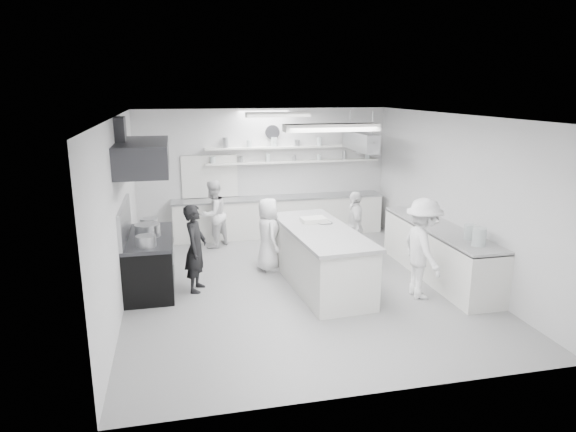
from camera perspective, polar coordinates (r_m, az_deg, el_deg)
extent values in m
cube|color=#979797|center=(9.28, 1.18, -7.72)|extent=(6.00, 7.00, 0.02)
cube|color=white|center=(8.62, 1.29, 11.26)|extent=(6.00, 7.00, 0.02)
cube|color=silver|center=(12.19, -2.71, 4.96)|extent=(6.00, 0.04, 3.00)
cube|color=silver|center=(5.63, 9.83, -6.30)|extent=(6.00, 0.04, 3.00)
cube|color=silver|center=(8.63, -18.49, 0.39)|extent=(0.04, 7.00, 3.00)
cube|color=silver|center=(9.96, 18.25, 2.18)|extent=(0.04, 7.00, 3.00)
cube|color=black|center=(9.27, -15.29, -5.22)|extent=(0.80, 1.80, 0.90)
cube|color=#303134|center=(8.84, -16.09, 6.49)|extent=(0.85, 2.00, 0.50)
cube|color=white|center=(12.17, -1.02, -0.05)|extent=(5.00, 0.60, 0.92)
cube|color=white|center=(12.17, 0.65, 6.14)|extent=(4.20, 0.26, 0.04)
cube|color=white|center=(12.12, 0.65, 7.78)|extent=(4.20, 0.26, 0.04)
cube|color=black|center=(12.03, -8.82, 4.44)|extent=(1.30, 0.04, 1.00)
cylinder|color=silver|center=(12.07, -1.78, 9.42)|extent=(0.32, 0.05, 0.32)
cube|color=white|center=(9.88, 16.62, -3.98)|extent=(0.74, 3.30, 0.94)
cube|color=#A5A6A9|center=(11.56, 8.13, 8.33)|extent=(0.30, 1.60, 0.40)
cube|color=white|center=(6.89, 4.93, 9.90)|extent=(1.30, 0.25, 0.10)
cube|color=white|center=(10.38, -1.14, 11.36)|extent=(1.30, 0.25, 0.10)
cube|color=white|center=(9.07, 3.64, -4.81)|extent=(1.22, 2.80, 1.01)
cylinder|color=#A5A6A9|center=(9.10, -15.53, -1.68)|extent=(0.43, 0.43, 0.26)
imported|color=black|center=(8.90, -10.37, -3.59)|extent=(0.51, 0.64, 1.54)
imported|color=white|center=(11.30, -8.43, 0.21)|extent=(0.92, 0.91, 1.50)
imported|color=white|center=(9.76, -2.27, -2.11)|extent=(0.52, 0.74, 1.43)
imported|color=white|center=(10.35, 7.51, -1.19)|extent=(0.52, 0.91, 1.46)
imported|color=white|center=(8.75, 14.93, -3.56)|extent=(0.68, 1.13, 1.71)
imported|color=#A5A6A9|center=(9.30, 4.13, -0.87)|extent=(0.30, 0.30, 0.07)
imported|color=white|center=(9.22, 2.40, -1.01)|extent=(0.23, 0.23, 0.06)
imported|color=white|center=(10.01, 15.89, -0.72)|extent=(0.28, 0.28, 0.06)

